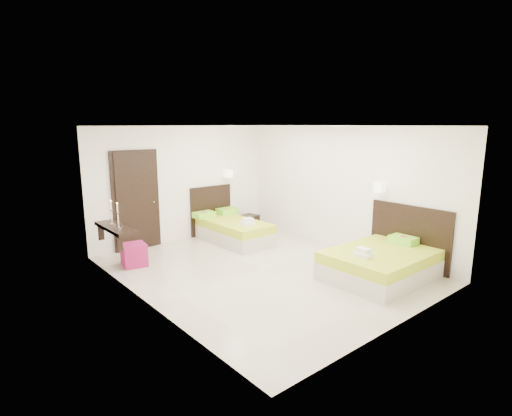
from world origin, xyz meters
TOP-DOWN VIEW (x-y plane):
  - floor at (0.00, 0.00)m, footprint 5.50×5.50m
  - bed_single at (0.69, 1.89)m, footprint 1.14×1.89m
  - bed_double at (1.38, -1.62)m, footprint 1.87×1.59m
  - nightstand at (1.62, 2.41)m, footprint 0.49×0.45m
  - ottoman at (-1.72, 1.72)m, footprint 0.49×0.49m
  - door at (-1.20, 2.70)m, footprint 1.02×0.15m
  - console_shelf at (-2.08, 1.60)m, footprint 0.35×1.20m

SIDE VIEW (x-z plane):
  - floor at x=0.00m, z-range 0.00..0.00m
  - nightstand at x=1.62m, z-range 0.00..0.38m
  - ottoman at x=-1.72m, z-range 0.00..0.42m
  - bed_double at x=1.38m, z-range -0.50..1.05m
  - bed_single at x=0.69m, z-range -0.49..1.07m
  - console_shelf at x=-2.08m, z-range 0.42..1.21m
  - door at x=-1.20m, z-range -0.02..2.12m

